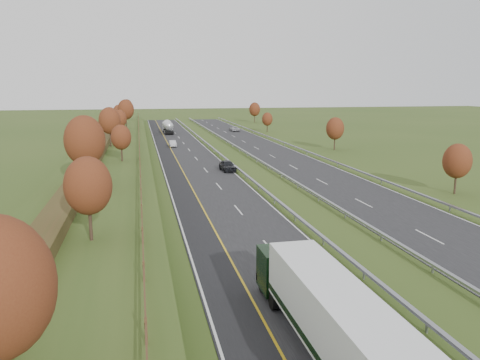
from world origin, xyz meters
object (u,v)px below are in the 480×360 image
at_px(car_dark_near, 227,166).
at_px(car_oncoming, 234,129).
at_px(road_tanker, 168,126).
at_px(box_lorry, 329,317).
at_px(car_silver_mid, 173,144).
at_px(car_small_far, 166,127).

bearing_deg(car_dark_near, car_oncoming, 73.70).
height_order(road_tanker, car_oncoming, road_tanker).
xyz_separation_m(box_lorry, car_silver_mid, (-1.18, 81.23, -1.64)).
relative_size(road_tanker, car_oncoming, 2.31).
bearing_deg(road_tanker, car_small_far, 88.73).
height_order(car_silver_mid, car_small_far, car_silver_mid).
xyz_separation_m(car_dark_near, car_silver_mid, (-6.00, 31.00, -0.14)).
relative_size(car_dark_near, car_silver_mid, 1.18).
relative_size(box_lorry, road_tanker, 1.45).
xyz_separation_m(car_dark_near, car_small_far, (-4.74, 75.16, -0.15)).
bearing_deg(car_small_far, car_dark_near, -93.38).
xyz_separation_m(road_tanker, car_silver_mid, (-0.95, -30.37, -1.17)).
bearing_deg(car_small_far, road_tanker, -98.26).
bearing_deg(car_dark_near, car_small_far, 89.72).
bearing_deg(car_dark_near, car_silver_mid, 97.06).
height_order(box_lorry, car_small_far, box_lorry).
bearing_deg(box_lorry, car_oncoming, 80.63).
bearing_deg(box_lorry, car_small_far, 89.97).
bearing_deg(road_tanker, box_lorry, -89.88).
distance_m(road_tanker, car_oncoming, 19.00).
relative_size(car_dark_near, car_small_far, 1.06).
relative_size(car_dark_near, car_oncoming, 0.96).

